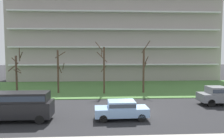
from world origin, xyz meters
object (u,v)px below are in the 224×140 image
Objects in this scene: tree_center at (104,68)px; pickup_gray_center_left at (222,95)px; sedan_blue_near_left at (121,109)px; van_black_center_right at (20,104)px; tree_left at (59,71)px; tree_right at (144,69)px; tree_far_left at (17,72)px.

tree_center reaches higher than pickup_gray_center_left.
sedan_blue_near_left is at bearing -83.68° from tree_center.
van_black_center_right is (-7.00, -11.33, -2.09)m from tree_center.
tree_left is 11.60m from tree_right.
tree_right is at bearing 4.95° from tree_center.
tree_left is 12.35m from van_black_center_right.
van_black_center_right is (4.30, -11.33, -1.61)m from tree_far_left.
tree_center is (11.31, 0.00, 0.49)m from tree_far_left.
tree_center is 14.43m from pickup_gray_center_left.
tree_far_left is 1.06× the size of tree_left.
tree_left is 14.41m from sedan_blue_near_left.
pickup_gray_center_left is at bearing 20.21° from sedan_blue_near_left.
tree_far_left is 11.32m from tree_center.
tree_center is 5.52m from tree_right.
tree_right reaches higher than tree_left.
tree_center is 1.57× the size of sedan_blue_near_left.
tree_right is at bearing 68.57° from sedan_blue_near_left.
tree_far_left is at bearing 136.30° from sedan_blue_near_left.
pickup_gray_center_left is at bearing -28.70° from tree_center.
pickup_gray_center_left is at bearing -46.34° from tree_right.
sedan_blue_near_left is 8.28m from van_black_center_right.
tree_left is at bearing 171.88° from tree_center.
tree_center reaches higher than tree_left.
pickup_gray_center_left is (6.97, -7.31, -2.25)m from tree_right.
pickup_gray_center_left is (11.22, 4.50, 0.14)m from sedan_blue_near_left.
tree_far_left is 16.81m from tree_right.
tree_left is 6.16m from tree_center.
sedan_blue_near_left is at bearing 0.26° from van_black_center_right.
tree_center is (6.09, -0.87, 0.39)m from tree_left.
tree_center is at bearing -8.12° from tree_left.
tree_left is 0.84× the size of tree_center.
tree_far_left is 1.39× the size of sedan_blue_near_left.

